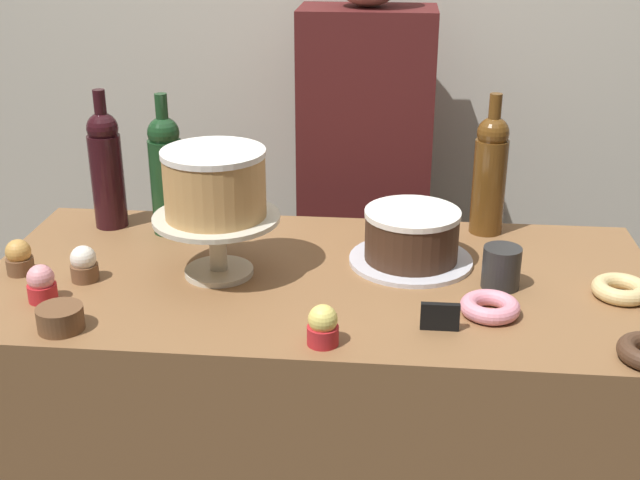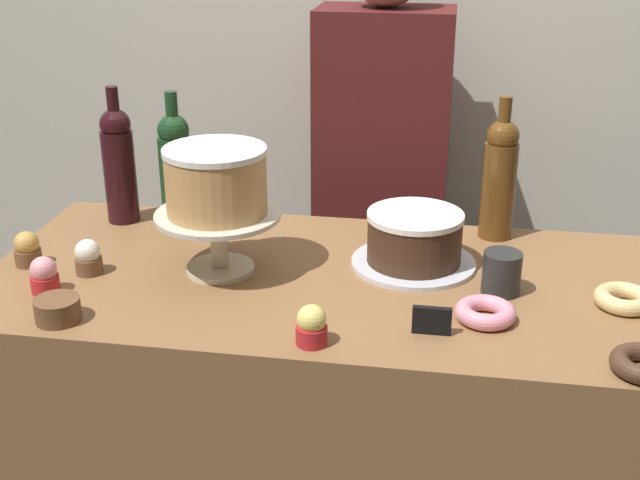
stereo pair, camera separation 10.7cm
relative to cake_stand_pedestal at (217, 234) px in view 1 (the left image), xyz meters
The scene contains 19 objects.
back_wall 0.98m from the cake_stand_pedestal, 77.22° to the left, with size 6.00×0.05×2.60m.
display_counter 0.60m from the cake_stand_pedestal, ahead, with size 1.39×0.67×0.94m.
cake_stand_pedestal is the anchor object (origin of this frame).
white_layer_cake 0.11m from the cake_stand_pedestal, behind, with size 0.21×0.21×0.14m.
silver_serving_platter 0.42m from the cake_stand_pedestal, 13.80° to the left, with size 0.26×0.26×0.01m.
chocolate_round_cake 0.41m from the cake_stand_pedestal, 13.80° to the left, with size 0.20×0.20×0.11m.
wine_bottle_dark_red 0.40m from the cake_stand_pedestal, 141.84° to the left, with size 0.08×0.08×0.33m.
wine_bottle_amber 0.64m from the cake_stand_pedestal, 26.97° to the left, with size 0.08×0.08×0.33m.
wine_bottle_green 0.28m from the cake_stand_pedestal, 126.52° to the left, with size 0.08×0.08×0.33m.
cupcake_lemon 0.36m from the cake_stand_pedestal, 47.78° to the right, with size 0.06×0.06×0.07m.
cupcake_vanilla 0.28m from the cake_stand_pedestal, 168.37° to the right, with size 0.06×0.06×0.07m.
cupcake_strawberry 0.35m from the cake_stand_pedestal, 154.18° to the right, with size 0.06×0.06×0.07m.
cupcake_caramel 0.42m from the cake_stand_pedestal, behind, with size 0.06×0.06×0.07m.
donut_pink 0.56m from the cake_stand_pedestal, 13.31° to the right, with size 0.11×0.11×0.03m.
donut_glazed 0.81m from the cake_stand_pedestal, ahead, with size 0.11×0.11×0.03m.
cookie_stack 0.36m from the cake_stand_pedestal, 132.19° to the right, with size 0.08×0.08×0.04m.
price_sign_chalkboard 0.49m from the cake_stand_pedestal, 23.56° to the right, with size 0.07×0.01×0.05m.
coffee_cup_ceramic 0.57m from the cake_stand_pedestal, ahead, with size 0.08×0.08×0.08m.
barista_figure 0.75m from the cake_stand_pedestal, 68.26° to the left, with size 0.36×0.22×1.60m.
Camera 1 is at (0.15, -1.52, 1.66)m, focal length 45.92 mm.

